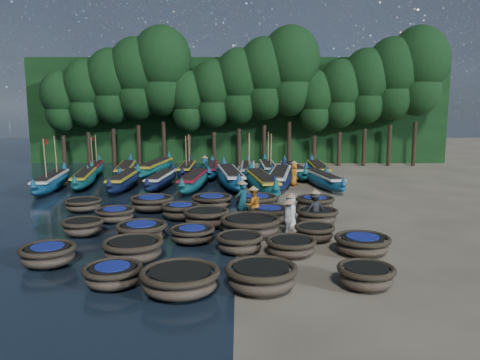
{
  "coord_description": "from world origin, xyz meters",
  "views": [
    {
      "loc": [
        0.14,
        -22.87,
        5.38
      ],
      "look_at": [
        0.17,
        3.2,
        1.3
      ],
      "focal_mm": 35.0,
      "sensor_mm": 36.0,
      "label": 1
    }
  ],
  "objects_px": {
    "fisherman_0": "(291,211)",
    "fisherman_4": "(288,218)",
    "long_boat_2": "(125,180)",
    "coracle_4": "(366,276)",
    "coracle_23": "(256,201)",
    "coracle_18": "(269,214)",
    "coracle_21": "(152,203)",
    "long_boat_6": "(262,182)",
    "fisherman_6": "(294,173)",
    "coracle_20": "(83,204)",
    "long_boat_3": "(162,180)",
    "fisherman_1": "(242,199)",
    "coracle_8": "(291,246)",
    "coracle_15": "(115,214)",
    "long_boat_7": "(280,178)",
    "long_boat_16": "(294,170)",
    "long_boat_0": "(51,182)",
    "coracle_7": "(239,242)",
    "fisherman_2": "(253,204)",
    "long_boat_13": "(211,170)",
    "coracle_3": "(261,276)",
    "long_boat_10": "(126,170)",
    "coracle_9": "(362,244)",
    "coracle_11": "(142,231)",
    "coracle_12": "(192,234)",
    "long_boat_4": "(194,180)",
    "fisherman_3": "(315,208)",
    "coracle_14": "(315,232)",
    "fisherman_5": "(205,169)",
    "coracle_13": "(250,226)",
    "coracle_24": "(315,203)",
    "long_boat_8": "(323,179)",
    "coracle_2": "(180,280)",
    "long_boat_17": "(318,170)",
    "long_boat_11": "(155,168)",
    "long_boat_9": "(94,169)",
    "coracle_16": "(181,211)",
    "long_boat_14": "(248,170)",
    "coracle_6": "(133,249)",
    "long_boat_1": "(84,178)",
    "coracle_22": "(212,201)",
    "coracle_10": "(83,226)",
    "coracle_5": "(48,254)"
  },
  "relations": [
    {
      "from": "long_boat_16",
      "to": "fisherman_2",
      "type": "bearing_deg",
      "value": -109.91
    },
    {
      "from": "coracle_12",
      "to": "fisherman_4",
      "type": "height_order",
      "value": "fisherman_4"
    },
    {
      "from": "long_boat_0",
      "to": "coracle_7",
      "type": "bearing_deg",
      "value": -55.32
    },
    {
      "from": "long_boat_0",
      "to": "coracle_12",
      "type": "bearing_deg",
      "value": -57.1
    },
    {
      "from": "coracle_16",
      "to": "fisherman_0",
      "type": "xyz_separation_m",
      "value": [
        5.08,
        -2.06,
        0.42
      ]
    },
    {
      "from": "coracle_5",
      "to": "fisherman_0",
      "type": "bearing_deg",
      "value": 27.92
    },
    {
      "from": "long_boat_9",
      "to": "coracle_18",
      "type": "bearing_deg",
      "value": -60.6
    },
    {
      "from": "fisherman_0",
      "to": "fisherman_4",
      "type": "bearing_deg",
      "value": 29.42
    },
    {
      "from": "coracle_7",
      "to": "coracle_8",
      "type": "xyz_separation_m",
      "value": [
        1.88,
        -0.34,
        -0.04
      ]
    },
    {
      "from": "coracle_7",
      "to": "fisherman_5",
      "type": "distance_m",
      "value": 17.24
    },
    {
      "from": "coracle_9",
      "to": "coracle_11",
      "type": "distance_m",
      "value": 8.59
    },
    {
      "from": "fisherman_0",
      "to": "fisherman_4",
      "type": "relative_size",
      "value": 1.03
    },
    {
      "from": "coracle_20",
      "to": "fisherman_6",
      "type": "relative_size",
      "value": 1.13
    },
    {
      "from": "coracle_18",
      "to": "long_boat_4",
      "type": "height_order",
      "value": "long_boat_4"
    },
    {
      "from": "coracle_18",
      "to": "long_boat_17",
      "type": "height_order",
      "value": "long_boat_17"
    },
    {
      "from": "long_boat_2",
      "to": "fisherman_4",
      "type": "height_order",
      "value": "fisherman_4"
    },
    {
      "from": "long_boat_10",
      "to": "fisherman_4",
      "type": "bearing_deg",
      "value": -65.14
    },
    {
      "from": "coracle_10",
      "to": "long_boat_1",
      "type": "bearing_deg",
      "value": 107.97
    },
    {
      "from": "coracle_2",
      "to": "coracle_4",
      "type": "xyz_separation_m",
      "value": [
        5.49,
        0.45,
        -0.04
      ]
    },
    {
      "from": "long_boat_3",
      "to": "fisherman_1",
      "type": "bearing_deg",
      "value": -55.02
    },
    {
      "from": "coracle_11",
      "to": "long_boat_11",
      "type": "relative_size",
      "value": 0.23
    },
    {
      "from": "coracle_20",
      "to": "long_boat_14",
      "type": "height_order",
      "value": "long_boat_14"
    },
    {
      "from": "coracle_18",
      "to": "long_boat_13",
      "type": "height_order",
      "value": "long_boat_13"
    },
    {
      "from": "coracle_18",
      "to": "coracle_21",
      "type": "distance_m",
      "value": 6.49
    },
    {
      "from": "long_boat_3",
      "to": "coracle_11",
      "type": "bearing_deg",
      "value": -79.44
    },
    {
      "from": "long_boat_7",
      "to": "long_boat_14",
      "type": "bearing_deg",
      "value": 123.26
    },
    {
      "from": "coracle_4",
      "to": "coracle_15",
      "type": "bearing_deg",
      "value": 139.74
    },
    {
      "from": "long_boat_7",
      "to": "long_boat_10",
      "type": "distance_m",
      "value": 12.22
    },
    {
      "from": "coracle_11",
      "to": "long_boat_6",
      "type": "height_order",
      "value": "long_boat_6"
    },
    {
      "from": "long_boat_0",
      "to": "fisherman_2",
      "type": "bearing_deg",
      "value": -41.84
    },
    {
      "from": "long_boat_6",
      "to": "fisherman_6",
      "type": "bearing_deg",
      "value": 35.07
    },
    {
      "from": "long_boat_7",
      "to": "long_boat_16",
      "type": "distance_m",
      "value": 4.91
    },
    {
      "from": "coracle_13",
      "to": "coracle_24",
      "type": "xyz_separation_m",
      "value": [
        3.51,
        5.08,
        -0.07
      ]
    },
    {
      "from": "coracle_3",
      "to": "coracle_14",
      "type": "xyz_separation_m",
      "value": [
        2.4,
        5.21,
        -0.08
      ]
    },
    {
      "from": "fisherman_5",
      "to": "coracle_22",
      "type": "bearing_deg",
      "value": -23.73
    },
    {
      "from": "fisherman_1",
      "to": "fisherman_2",
      "type": "bearing_deg",
      "value": 84.88
    },
    {
      "from": "fisherman_5",
      "to": "long_boat_7",
      "type": "bearing_deg",
      "value": 34.15
    },
    {
      "from": "coracle_3",
      "to": "long_boat_13",
      "type": "relative_size",
      "value": 0.28
    },
    {
      "from": "long_boat_4",
      "to": "fisherman_3",
      "type": "height_order",
      "value": "fisherman_3"
    },
    {
      "from": "coracle_4",
      "to": "coracle_18",
      "type": "relative_size",
      "value": 0.83
    },
    {
      "from": "coracle_21",
      "to": "fisherman_1",
      "type": "height_order",
      "value": "fisherman_1"
    },
    {
      "from": "coracle_20",
      "to": "long_boat_8",
      "type": "height_order",
      "value": "long_boat_8"
    },
    {
      "from": "long_boat_0",
      "to": "long_boat_2",
      "type": "xyz_separation_m",
      "value": [
        4.69,
        0.56,
        -0.01
      ]
    },
    {
      "from": "coracle_11",
      "to": "long_boat_3",
      "type": "bearing_deg",
      "value": 95.94
    },
    {
      "from": "coracle_16",
      "to": "long_boat_7",
      "type": "bearing_deg",
      "value": 58.99
    },
    {
      "from": "long_boat_3",
      "to": "long_boat_7",
      "type": "bearing_deg",
      "value": 4.13
    },
    {
      "from": "coracle_8",
      "to": "long_boat_14",
      "type": "distance_m",
      "value": 19.5
    },
    {
      "from": "coracle_4",
      "to": "coracle_23",
      "type": "height_order",
      "value": "coracle_23"
    },
    {
      "from": "coracle_8",
      "to": "coracle_15",
      "type": "distance_m",
      "value": 9.26
    },
    {
      "from": "coracle_6",
      "to": "long_boat_1",
      "type": "bearing_deg",
      "value": 113.51
    }
  ]
}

